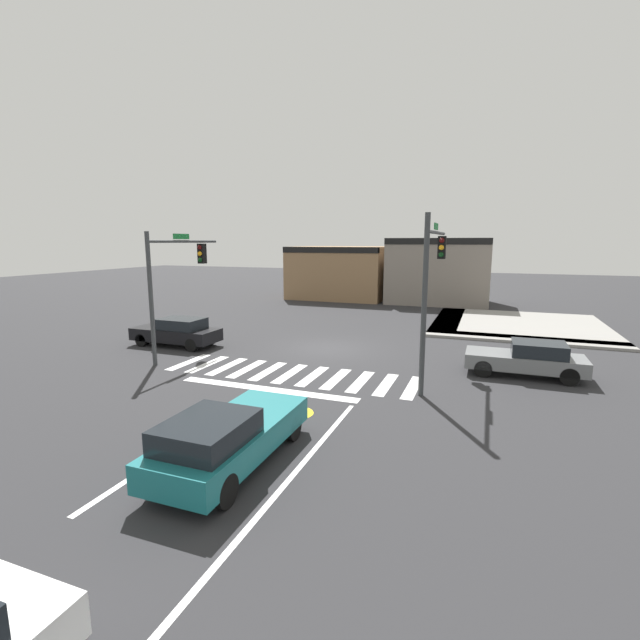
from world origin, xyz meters
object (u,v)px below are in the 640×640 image
object	(u,v)px
car_black	(177,332)
car_teal	(228,437)
traffic_signal_southwest	(176,271)
car_gray	(528,359)
traffic_signal_southeast	(433,270)

from	to	relation	value
car_black	car_teal	bearing A→B (deg)	133.12
traffic_signal_southwest	car_gray	size ratio (longest dim) A/B	1.29
traffic_signal_southwest	traffic_signal_southeast	bearing A→B (deg)	-87.28
traffic_signal_southwest	traffic_signal_southeast	world-z (taller)	traffic_signal_southeast
traffic_signal_southeast	car_black	size ratio (longest dim) A/B	1.38
traffic_signal_southwest	car_teal	xyz separation A→B (m)	(7.63, -8.06, -3.12)
car_teal	car_black	world-z (taller)	car_teal
traffic_signal_southwest	car_teal	distance (m)	11.53
car_teal	car_black	xyz separation A→B (m)	(-9.01, 9.63, -0.02)
car_teal	car_gray	size ratio (longest dim) A/B	1.10
traffic_signal_southwest	traffic_signal_southeast	size ratio (longest dim) A/B	0.92
traffic_signal_southwest	car_teal	size ratio (longest dim) A/B	1.17
car_black	car_gray	size ratio (longest dim) A/B	1.02
car_teal	traffic_signal_southwest	bearing A→B (deg)	43.43
traffic_signal_southeast	car_teal	world-z (taller)	traffic_signal_southeast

